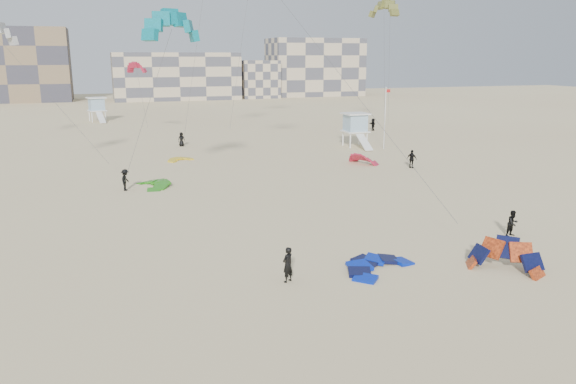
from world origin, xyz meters
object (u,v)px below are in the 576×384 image
object	(u,v)px
kite_ground_blue	(378,269)
lifeguard_tower_near	(355,130)
kitesurfer_main	(288,265)
kite_ground_orange	(504,270)

from	to	relation	value
kite_ground_blue	lifeguard_tower_near	size ratio (longest dim) A/B	0.72
kitesurfer_main	lifeguard_tower_near	distance (m)	44.39
kite_ground_orange	lifeguard_tower_near	size ratio (longest dim) A/B	0.70
kite_ground_orange	kite_ground_blue	bearing A→B (deg)	-152.95
kite_ground_blue	lifeguard_tower_near	bearing A→B (deg)	38.66
kite_ground_blue	kite_ground_orange	bearing A→B (deg)	-47.68
kite_ground_orange	lifeguard_tower_near	distance (m)	42.16
kite_ground_orange	lifeguard_tower_near	xyz separation A→B (m)	(10.27, 40.83, 2.08)
kite_ground_orange	kitesurfer_main	xyz separation A→B (m)	(-11.36, 2.09, 0.91)
kitesurfer_main	kite_ground_blue	bearing A→B (deg)	150.27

